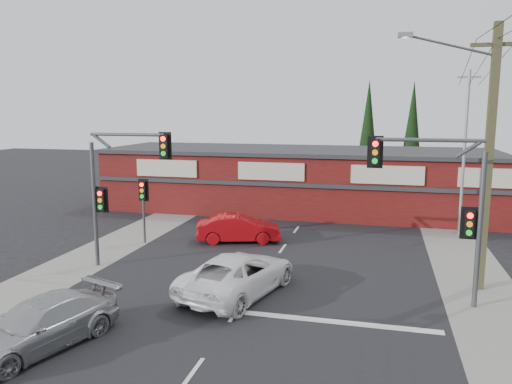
% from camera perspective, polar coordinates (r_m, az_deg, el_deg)
% --- Properties ---
extents(ground, '(120.00, 120.00, 0.00)m').
position_cam_1_polar(ground, '(18.99, -0.92, -11.85)').
color(ground, black).
rests_on(ground, ground).
extents(road_strip, '(14.00, 70.00, 0.01)m').
position_cam_1_polar(road_strip, '(23.59, 2.26, -7.57)').
color(road_strip, black).
rests_on(road_strip, ground).
extents(verge_left, '(3.00, 70.00, 0.02)m').
position_cam_1_polar(verge_left, '(26.59, -16.07, -5.97)').
color(verge_left, gray).
rests_on(verge_left, ground).
extents(verge_right, '(3.00, 70.00, 0.02)m').
position_cam_1_polar(verge_right, '(23.46, 23.26, -8.43)').
color(verge_right, gray).
rests_on(verge_right, ground).
extents(stop_line, '(6.50, 0.35, 0.01)m').
position_cam_1_polar(stop_line, '(17.07, 9.51, -14.46)').
color(stop_line, silver).
rests_on(stop_line, ground).
extents(white_suv, '(3.92, 6.06, 1.55)m').
position_cam_1_polar(white_suv, '(19.02, -2.05, -9.33)').
color(white_suv, white).
rests_on(white_suv, ground).
extents(silver_suv, '(3.44, 5.28, 1.42)m').
position_cam_1_polar(silver_suv, '(16.25, -23.48, -13.73)').
color(silver_suv, '#A9ABAE').
rests_on(silver_suv, ground).
extents(red_sedan, '(4.62, 2.68, 1.44)m').
position_cam_1_polar(red_sedan, '(26.30, -1.99, -4.17)').
color(red_sedan, '#B50B11').
rests_on(red_sedan, ground).
extents(lane_dashes, '(0.12, 34.51, 0.01)m').
position_cam_1_polar(lane_dashes, '(17.61, -2.26, -13.57)').
color(lane_dashes, silver).
rests_on(lane_dashes, ground).
extents(shop_building, '(27.30, 8.40, 4.22)m').
position_cam_1_polar(shop_building, '(34.86, 4.75, 1.52)').
color(shop_building, '#531110').
rests_on(shop_building, ground).
extents(conifer_near, '(1.80, 1.80, 9.25)m').
position_cam_1_polar(conifer_near, '(41.13, 12.68, 7.20)').
color(conifer_near, '#2D2116').
rests_on(conifer_near, ground).
extents(conifer_far, '(1.80, 1.80, 9.25)m').
position_cam_1_polar(conifer_far, '(43.18, 17.43, 7.09)').
color(conifer_far, '#2D2116').
rests_on(conifer_far, ground).
extents(traffic_mast_left, '(3.77, 0.27, 5.97)m').
position_cam_1_polar(traffic_mast_left, '(22.25, -15.76, 1.41)').
color(traffic_mast_left, '#47494C').
rests_on(traffic_mast_left, ground).
extents(traffic_mast_right, '(3.96, 0.27, 5.97)m').
position_cam_1_polar(traffic_mast_right, '(18.47, 20.94, -0.38)').
color(traffic_mast_right, '#47494C').
rests_on(traffic_mast_right, ground).
extents(pedestal_signal, '(0.55, 0.27, 3.38)m').
position_cam_1_polar(pedestal_signal, '(26.33, -12.76, -0.64)').
color(pedestal_signal, '#47494C').
rests_on(pedestal_signal, ground).
extents(utility_pole, '(4.38, 0.59, 10.00)m').
position_cam_1_polar(utility_pole, '(20.48, 24.73, 4.37)').
color(utility_pole, '#4C482B').
rests_on(utility_pole, ground).
extents(steel_pole, '(1.20, 0.16, 9.00)m').
position_cam_1_polar(steel_pole, '(29.50, 22.72, 4.42)').
color(steel_pole, gray).
rests_on(steel_pole, ground).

